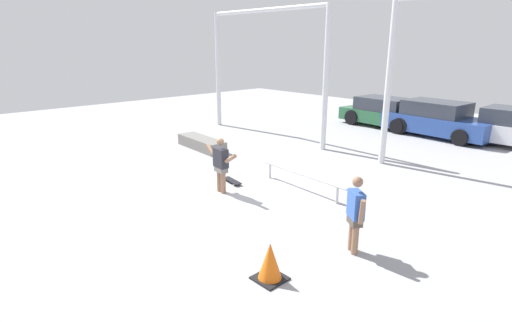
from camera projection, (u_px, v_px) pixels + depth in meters
The scene contains 11 objects.
ground_plane at pixel (226, 195), 10.35m from camera, with size 36.00×36.00×0.00m, color #9E9EA3.
skateboarder at pixel (221, 163), 10.31m from camera, with size 1.39×0.26×1.46m.
skateboard at pixel (232, 181), 11.20m from camera, with size 0.79×0.34×0.08m.
grind_box at pixel (202, 143), 14.82m from camera, with size 2.35×0.69×0.40m, color slate.
grind_rail at pixel (301, 176), 10.59m from camera, with size 3.04×0.24×0.47m.
canopy_support_left at pixel (265, 57), 16.08m from camera, with size 6.46×0.20×5.10m.
canopy_support_right at pixel (505, 65), 9.94m from camera, with size 6.46×0.20×5.10m.
parked_car_green at pixel (385, 113), 18.59m from camera, with size 4.35×2.12×1.35m.
parked_car_blue at pixel (438, 120), 16.65m from camera, with size 4.49×2.19×1.46m.
bystander at pixel (355, 212), 7.29m from camera, with size 0.64×0.48×1.49m.
traffic_cone at pixel (270, 262), 6.55m from camera, with size 0.50×0.50×0.66m.
Camera 1 is at (7.66, -5.97, 3.77)m, focal length 28.00 mm.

